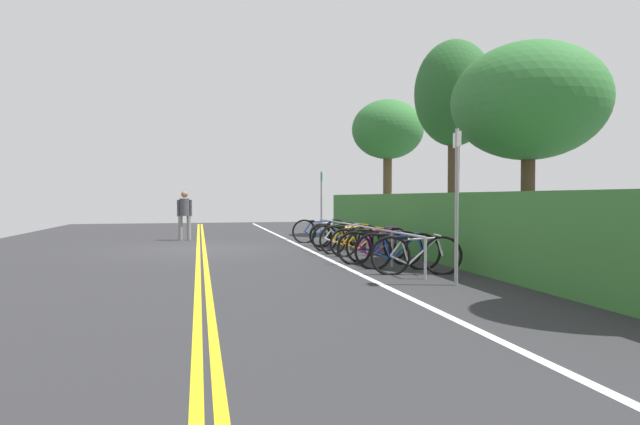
{
  "coord_description": "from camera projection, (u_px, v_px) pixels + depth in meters",
  "views": [
    {
      "loc": [
        15.25,
        -0.06,
        1.42
      ],
      "look_at": [
        3.85,
        2.54,
        1.1
      ],
      "focal_mm": 29.96,
      "sensor_mm": 36.0,
      "label": 1
    }
  ],
  "objects": [
    {
      "name": "bicycle_4",
      "position": [
        350.0,
        239.0,
        13.63
      ],
      "size": [
        0.49,
        1.71,
        0.78
      ],
      "color": "black",
      "rests_on": "ground_plane"
    },
    {
      "name": "bicycle_3",
      "position": [
        343.0,
        237.0,
        14.39
      ],
      "size": [
        0.46,
        1.8,
        0.75
      ],
      "color": "black",
      "rests_on": "ground_plane"
    },
    {
      "name": "tree_near_left",
      "position": [
        388.0,
        131.0,
        20.16
      ],
      "size": [
        2.7,
        2.7,
        5.13
      ],
      "color": "brown",
      "rests_on": "ground_plane"
    },
    {
      "name": "bicycle_0",
      "position": [
        320.0,
        231.0,
        16.85
      ],
      "size": [
        0.46,
        1.76,
        0.79
      ],
      "color": "black",
      "rests_on": "ground_plane"
    },
    {
      "name": "bicycle_9",
      "position": [
        416.0,
        255.0,
        9.86
      ],
      "size": [
        0.48,
        1.71,
        0.77
      ],
      "color": "black",
      "rests_on": "ground_plane"
    },
    {
      "name": "bike_lane_stripe_white",
      "position": [
        301.0,
        246.0,
        15.55
      ],
      "size": [
        28.27,
        0.12,
        0.0
      ],
      "primitive_type": "cube",
      "color": "white",
      "rests_on": "ground_plane"
    },
    {
      "name": "bicycle_8",
      "position": [
        397.0,
        251.0,
        10.57
      ],
      "size": [
        0.6,
        1.66,
        0.77
      ],
      "color": "black",
      "rests_on": "ground_plane"
    },
    {
      "name": "tree_far_right",
      "position": [
        529.0,
        102.0,
        11.32
      ],
      "size": [
        3.25,
        3.25,
        4.7
      ],
      "color": "#473323",
      "rests_on": "ground_plane"
    },
    {
      "name": "bicycle_7",
      "position": [
        380.0,
        248.0,
        11.35
      ],
      "size": [
        0.57,
        1.8,
        0.76
      ],
      "color": "black",
      "rests_on": "ground_plane"
    },
    {
      "name": "bike_rack",
      "position": [
        357.0,
        232.0,
        13.29
      ],
      "size": [
        8.23,
        0.05,
        0.75
      ],
      "color": "#9EA0A5",
      "rests_on": "ground_plane"
    },
    {
      "name": "sign_post_far",
      "position": [
        457.0,
        192.0,
        8.63
      ],
      "size": [
        0.36,
        0.09,
        2.54
      ],
      "color": "gray",
      "rests_on": "ground_plane"
    },
    {
      "name": "pedestrian",
      "position": [
        185.0,
        212.0,
        17.8
      ],
      "size": [
        0.32,
        0.49,
        1.65
      ],
      "color": "slate",
      "rests_on": "ground_plane"
    },
    {
      "name": "bicycle_6",
      "position": [
        378.0,
        244.0,
        12.15
      ],
      "size": [
        0.69,
        1.71,
        0.78
      ],
      "color": "black",
      "rests_on": "ground_plane"
    },
    {
      "name": "centre_line_yellow_inner",
      "position": [
        198.0,
        249.0,
        14.9
      ],
      "size": [
        28.27,
        0.1,
        0.0
      ],
      "primitive_type": "cube",
      "color": "gold",
      "rests_on": "ground_plane"
    },
    {
      "name": "sign_post_near",
      "position": [
        321.0,
        199.0,
        17.98
      ],
      "size": [
        0.36,
        0.08,
        2.31
      ],
      "color": "gray",
      "rests_on": "ground_plane"
    },
    {
      "name": "bicycle_1",
      "position": [
        335.0,
        234.0,
        16.01
      ],
      "size": [
        0.51,
        1.7,
        0.71
      ],
      "color": "black",
      "rests_on": "ground_plane"
    },
    {
      "name": "bicycle_2",
      "position": [
        339.0,
        236.0,
        15.34
      ],
      "size": [
        0.65,
        1.64,
        0.7
      ],
      "color": "black",
      "rests_on": "ground_plane"
    },
    {
      "name": "tree_mid",
      "position": [
        454.0,
        95.0,
        15.09
      ],
      "size": [
        2.24,
        2.24,
        5.88
      ],
      "color": "#473323",
      "rests_on": "ground_plane"
    },
    {
      "name": "ground_plane",
      "position": [
        201.0,
        249.0,
        14.92
      ],
      "size": [
        31.41,
        13.67,
        0.05
      ],
      "primitive_type": "cube",
      "color": "#2B2B2D"
    },
    {
      "name": "hedge_backdrop",
      "position": [
        454.0,
        226.0,
        12.24
      ],
      "size": [
        17.18,
        1.33,
        1.53
      ],
      "primitive_type": "cube",
      "color": "#387533",
      "rests_on": "ground_plane"
    },
    {
      "name": "bicycle_5",
      "position": [
        364.0,
        242.0,
        13.0
      ],
      "size": [
        0.46,
        1.75,
        0.73
      ],
      "color": "black",
      "rests_on": "ground_plane"
    },
    {
      "name": "centre_line_yellow_outer",
      "position": [
        204.0,
        248.0,
        14.94
      ],
      "size": [
        28.27,
        0.1,
        0.0
      ],
      "primitive_type": "cube",
      "color": "gold",
      "rests_on": "ground_plane"
    }
  ]
}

